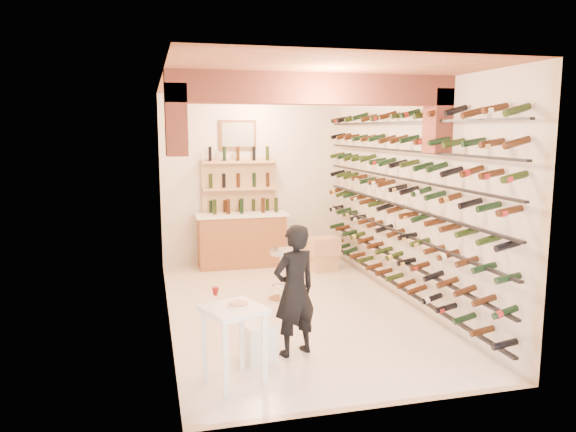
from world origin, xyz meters
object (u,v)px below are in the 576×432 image
object	(u,v)px
back_counter	(242,238)
white_stool	(259,342)
chrome_barstool	(282,271)
tasting_table	(234,321)
person	(295,290)
crate_lower	(323,263)
wine_rack	(394,198)

from	to	relation	value
back_counter	white_stool	distance (m)	4.35
back_counter	chrome_barstool	world-z (taller)	back_counter
back_counter	tasting_table	xyz separation A→B (m)	(-0.88, -4.80, 0.12)
chrome_barstool	tasting_table	bearing A→B (deg)	-113.63
person	crate_lower	size ratio (longest dim) A/B	3.14
wine_rack	crate_lower	xyz separation A→B (m)	(-0.45, 1.97, -1.40)
white_stool	wine_rack	bearing A→B (deg)	35.02
wine_rack	chrome_barstool	xyz separation A→B (m)	(-1.59, 0.41, -1.10)
back_counter	crate_lower	bearing A→B (deg)	-26.16
tasting_table	chrome_barstool	world-z (taller)	tasting_table
white_stool	chrome_barstool	distance (m)	2.22
white_stool	chrome_barstool	xyz separation A→B (m)	(0.77, 2.07, 0.24)
wine_rack	white_stool	bearing A→B (deg)	-144.98
white_stool	crate_lower	world-z (taller)	white_stool
wine_rack	crate_lower	distance (m)	2.46
back_counter	person	bearing A→B (deg)	-91.39
wine_rack	tasting_table	xyz separation A→B (m)	(-2.71, -2.15, -0.89)
back_counter	crate_lower	xyz separation A→B (m)	(1.38, -0.68, -0.39)
back_counter	white_stool	world-z (taller)	back_counter
person	white_stool	bearing A→B (deg)	-12.55
tasting_table	chrome_barstool	bearing A→B (deg)	44.72
chrome_barstool	crate_lower	world-z (taller)	chrome_barstool
crate_lower	wine_rack	bearing A→B (deg)	-77.12
tasting_table	white_stool	bearing A→B (deg)	33.04
wine_rack	crate_lower	world-z (taller)	wine_rack
crate_lower	chrome_barstool	bearing A→B (deg)	-126.22
chrome_barstool	person	bearing A→B (deg)	-99.63
chrome_barstool	crate_lower	size ratio (longest dim) A/B	1.62
wine_rack	back_counter	size ratio (longest dim) A/B	3.35
wine_rack	tasting_table	size ratio (longest dim) A/B	5.89
wine_rack	chrome_barstool	world-z (taller)	wine_rack
tasting_table	person	size ratio (longest dim) A/B	0.64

